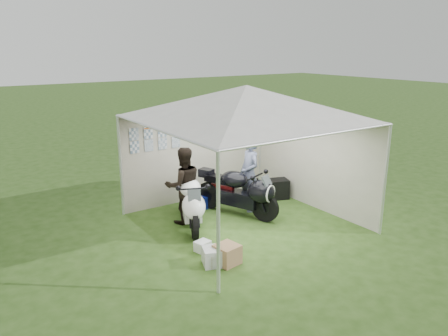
{
  "coord_description": "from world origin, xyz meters",
  "views": [
    {
      "loc": [
        -5.34,
        -7.12,
        3.76
      ],
      "look_at": [
        -0.31,
        0.35,
        1.23
      ],
      "focal_mm": 35.0,
      "sensor_mm": 36.0,
      "label": 1
    }
  ],
  "objects": [
    {
      "name": "crate_3",
      "position": [
        -1.52,
        -1.2,
        0.12
      ],
      "size": [
        0.38,
        0.28,
        0.25
      ],
      "primitive_type": "cube",
      "rotation": [
        0.0,
        0.0,
        0.04
      ],
      "color": "brown",
      "rests_on": "ground"
    },
    {
      "name": "ground",
      "position": [
        0.0,
        0.0,
        0.0
      ],
      "size": [
        80.0,
        80.0,
        0.0
      ],
      "primitive_type": "plane",
      "color": "#2A4914",
      "rests_on": "ground"
    },
    {
      "name": "motorcycle_white",
      "position": [
        -1.05,
        0.51,
        0.58
      ],
      "size": [
        1.11,
        1.99,
        1.04
      ],
      "rotation": [
        0.0,
        0.0,
        -0.41
      ],
      "color": "black",
      "rests_on": "ground"
    },
    {
      "name": "motorcycle_black",
      "position": [
        0.21,
        0.44,
        0.59
      ],
      "size": [
        1.08,
        2.04,
        1.06
      ],
      "rotation": [
        0.0,
        0.0,
        0.39
      ],
      "color": "black",
      "rests_on": "ground"
    },
    {
      "name": "paddock_stand",
      "position": [
        -0.16,
        1.35,
        0.15
      ],
      "size": [
        0.46,
        0.38,
        0.3
      ],
      "primitive_type": "cube",
      "rotation": [
        0.0,
        0.0,
        0.39
      ],
      "color": "#1B2FCF",
      "rests_on": "ground"
    },
    {
      "name": "crate_0",
      "position": [
        -1.52,
        -1.21,
        0.16
      ],
      "size": [
        0.58,
        0.51,
        0.32
      ],
      "primitive_type": "cube",
      "rotation": [
        0.0,
        0.0,
        -0.35
      ],
      "color": "#B1B5B9",
      "rests_on": "ground"
    },
    {
      "name": "person_blue_jacket",
      "position": [
        0.59,
        0.63,
        0.89
      ],
      "size": [
        0.52,
        0.71,
        1.77
      ],
      "primitive_type": "imported",
      "rotation": [
        0.0,
        0.0,
        -1.73
      ],
      "color": "slate",
      "rests_on": "ground"
    },
    {
      "name": "person_dark_jacket",
      "position": [
        -1.05,
        0.82,
        0.85
      ],
      "size": [
        0.94,
        0.8,
        1.69
      ],
      "primitive_type": "imported",
      "rotation": [
        0.0,
        0.0,
        2.93
      ],
      "color": "black",
      "rests_on": "ground"
    },
    {
      "name": "equipment_box",
      "position": [
        1.7,
        0.87,
        0.25
      ],
      "size": [
        0.6,
        0.54,
        0.49
      ],
      "primitive_type": "cube",
      "rotation": [
        0.0,
        0.0,
        -0.34
      ],
      "color": "black",
      "rests_on": "ground"
    },
    {
      "name": "canopy_tent",
      "position": [
        -0.0,
        0.03,
        2.58
      ],
      "size": [
        5.66,
        5.66,
        3.0
      ],
      "color": "silver",
      "rests_on": "ground"
    },
    {
      "name": "crate_2",
      "position": [
        -1.46,
        -0.62,
        0.1
      ],
      "size": [
        0.32,
        0.29,
        0.2
      ],
      "primitive_type": "cube",
      "rotation": [
        0.0,
        0.0,
        0.24
      ],
      "color": "silver",
      "rests_on": "ground"
    },
    {
      "name": "crate_1",
      "position": [
        -1.35,
        -1.28,
        0.18
      ],
      "size": [
        0.45,
        0.45,
        0.35
      ],
      "primitive_type": "cube",
      "rotation": [
        0.0,
        0.0,
        0.17
      ],
      "color": "#936D4A",
      "rests_on": "ground"
    }
  ]
}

